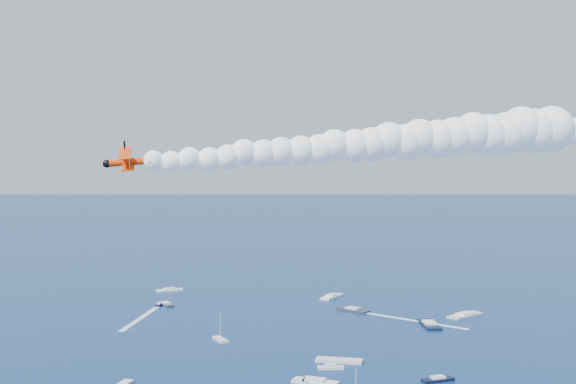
% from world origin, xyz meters
% --- Properties ---
extents(biplane_lead, '(11.48, 12.69, 8.81)m').
position_xyz_m(biplane_lead, '(14.42, 32.51, 57.08)').
color(biplane_lead, '#FF5705').
extents(biplane_trail, '(10.08, 11.07, 6.77)m').
position_xyz_m(biplane_trail, '(-22.87, 6.52, 54.02)').
color(biplane_trail, '#F23D05').
extents(smoke_trail_trail, '(69.23, 58.71, 12.04)m').
position_xyz_m(smoke_trail_trail, '(6.24, 21.83, 56.55)').
color(smoke_trail_trail, white).
extents(spectator_boats, '(229.42, 158.57, 0.70)m').
position_xyz_m(spectator_boats, '(-9.00, 120.65, 0.35)').
color(spectator_boats, '#292E37').
rests_on(spectator_boats, ground).
extents(boat_wakes, '(110.17, 50.42, 0.04)m').
position_xyz_m(boat_wakes, '(-48.92, 151.72, 0.03)').
color(boat_wakes, white).
rests_on(boat_wakes, ground).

